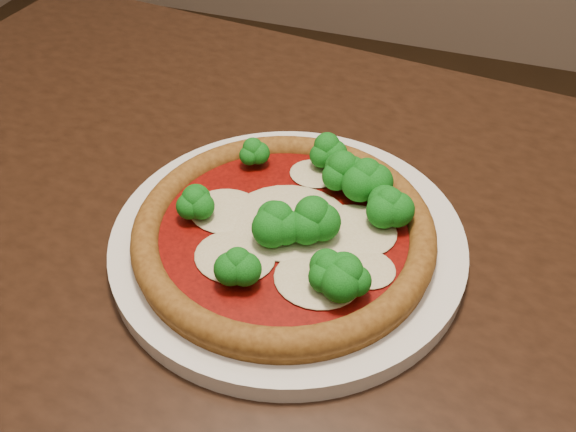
% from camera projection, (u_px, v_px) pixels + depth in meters
% --- Properties ---
extents(dining_table, '(1.26, 0.92, 0.75)m').
position_uv_depth(dining_table, '(298.00, 339.00, 0.63)').
color(dining_table, black).
rests_on(dining_table, floor).
extents(plate, '(0.32, 0.32, 0.02)m').
position_uv_depth(plate, '(288.00, 241.00, 0.58)').
color(plate, silver).
rests_on(plate, dining_table).
extents(pizza, '(0.26, 0.26, 0.06)m').
position_uv_depth(pizza, '(291.00, 226.00, 0.56)').
color(pizza, brown).
rests_on(pizza, plate).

